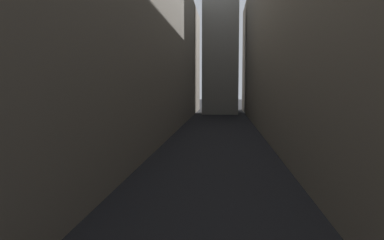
{
  "coord_description": "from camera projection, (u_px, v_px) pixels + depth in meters",
  "views": [
    {
      "loc": [
        0.78,
        5.65,
        5.98
      ],
      "look_at": [
        0.0,
        14.93,
        5.14
      ],
      "focal_mm": 35.18,
      "sensor_mm": 36.0,
      "label": 1
    }
  ],
  "objects": [
    {
      "name": "building_block_right",
      "position": [
        312.0,
        30.0,
        42.62
      ],
      "size": [
        10.38,
        108.0,
        24.69
      ],
      "primitive_type": "cube",
      "color": "#756B5B",
      "rests_on": "ground"
    },
    {
      "name": "building_block_left",
      "position": [
        128.0,
        37.0,
        44.45
      ],
      "size": [
        10.16,
        108.0,
        23.52
      ],
      "primitive_type": "cube",
      "color": "gray",
      "rests_on": "ground"
    },
    {
      "name": "ground_plane",
      "position": [
        216.0,
        139.0,
        42.63
      ],
      "size": [
        264.0,
        264.0,
        0.0
      ],
      "primitive_type": "plane",
      "color": "black"
    }
  ]
}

